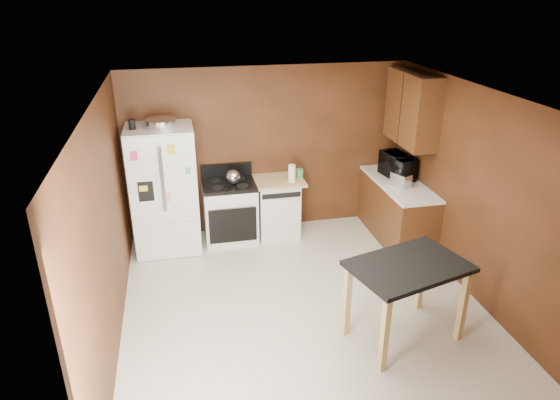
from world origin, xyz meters
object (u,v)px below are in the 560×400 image
object	(u,v)px
island	(408,276)
microwave	(397,167)
kettle	(233,177)
toaster	(401,180)
refrigerator	(164,190)
pen_cup	(132,124)
paper_towel	(292,173)
gas_range	(230,211)
roasting_pan	(161,123)
dishwasher	(277,206)
green_canister	(300,173)

from	to	relation	value
island	microwave	bearing A→B (deg)	68.70
kettle	toaster	distance (m)	2.39
refrigerator	pen_cup	bearing A→B (deg)	-172.78
paper_towel	gas_range	xyz separation A→B (m)	(-0.92, 0.09, -0.55)
roasting_pan	toaster	size ratio (longest dim) A/B	1.54
microwave	dishwasher	bearing A→B (deg)	71.11
roasting_pan	kettle	size ratio (longest dim) A/B	1.94
kettle	refrigerator	xyz separation A→B (m)	(-0.97, -0.02, -0.11)
island	roasting_pan	bearing A→B (deg)	132.81
kettle	refrigerator	bearing A→B (deg)	-179.08
paper_towel	microwave	size ratio (longest dim) A/B	0.44
roasting_pan	dishwasher	distance (m)	2.12
green_canister	gas_range	bearing A→B (deg)	-176.03
paper_towel	island	bearing A→B (deg)	-76.07
roasting_pan	island	distance (m)	3.73
kettle	island	world-z (taller)	kettle
pen_cup	gas_range	bearing A→B (deg)	4.71
refrigerator	microwave	bearing A→B (deg)	-3.42
toaster	refrigerator	xyz separation A→B (m)	(-3.29, 0.57, -0.10)
green_canister	dishwasher	xyz separation A→B (m)	(-0.36, -0.05, -0.50)
dishwasher	island	world-z (taller)	island
gas_range	toaster	bearing A→B (deg)	-14.89
pen_cup	refrigerator	xyz separation A→B (m)	(0.33, 0.04, -0.97)
refrigerator	island	world-z (taller)	refrigerator
pen_cup	paper_towel	world-z (taller)	pen_cup
paper_towel	green_canister	xyz separation A→B (m)	(0.16, 0.17, -0.07)
toaster	paper_towel	bearing A→B (deg)	135.52
pen_cup	refrigerator	size ratio (longest dim) A/B	0.07
microwave	kettle	bearing A→B (deg)	75.23
pen_cup	kettle	size ratio (longest dim) A/B	0.63
pen_cup	microwave	world-z (taller)	pen_cup
pen_cup	green_canister	world-z (taller)	pen_cup
toaster	gas_range	size ratio (longest dim) A/B	0.24
kettle	green_canister	world-z (taller)	kettle
dishwasher	green_canister	bearing A→B (deg)	8.04
refrigerator	roasting_pan	bearing A→B (deg)	29.41
paper_towel	pen_cup	bearing A→B (deg)	-179.78
paper_towel	refrigerator	size ratio (longest dim) A/B	0.14
pen_cup	dishwasher	xyz separation A→B (m)	(1.96, 0.13, -1.41)
pen_cup	refrigerator	bearing A→B (deg)	7.22
green_canister	roasting_pan	bearing A→B (deg)	-176.65
roasting_pan	island	bearing A→B (deg)	-47.19
pen_cup	paper_towel	distance (m)	2.31
kettle	microwave	bearing A→B (deg)	-5.15
green_canister	island	size ratio (longest dim) A/B	0.09
refrigerator	dishwasher	size ratio (longest dim) A/B	2.02
paper_towel	roasting_pan	bearing A→B (deg)	178.25
paper_towel	microwave	distance (m)	1.58
green_canister	dishwasher	world-z (taller)	green_canister
toaster	microwave	bearing A→B (deg)	49.47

